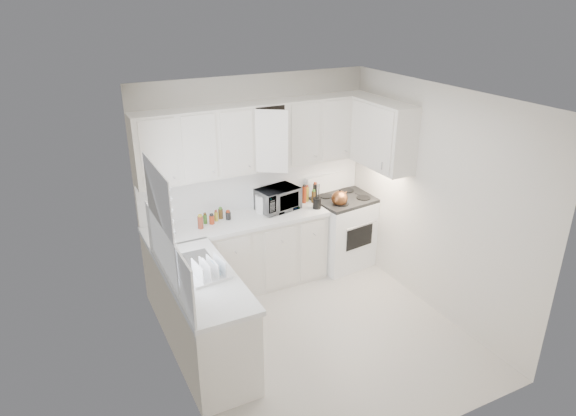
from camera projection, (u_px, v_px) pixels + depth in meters
floor at (317, 334)px, 5.63m from camera, size 3.20×3.20×0.00m
ceiling at (323, 98)px, 4.61m from camera, size 3.20×3.20×0.00m
wall_back at (256, 179)px, 6.43m from camera, size 3.00×0.00×3.00m
wall_front at (427, 310)px, 3.80m from camera, size 3.00×0.00×3.00m
wall_left at (172, 261)px, 4.50m from camera, size 0.00×3.20×3.20m
wall_right at (435, 202)px, 5.74m from camera, size 0.00×3.20×3.20m
window_blinds at (162, 220)px, 4.69m from camera, size 0.06×0.96×1.06m
lower_cabinets_back at (238, 256)px, 6.36m from camera, size 2.22×0.60×0.90m
lower_cabinets_left at (204, 320)px, 5.12m from camera, size 0.60×1.60×0.90m
countertop_back at (237, 221)px, 6.16m from camera, size 2.24×0.64×0.05m
countertop_left at (202, 279)px, 4.94m from camera, size 0.64×1.62×0.05m
backsplash_back at (256, 185)px, 6.45m from camera, size 2.98×0.02×0.55m
backsplash_left at (168, 258)px, 4.69m from camera, size 0.02×1.60×0.55m
upper_cabinets_back at (261, 168)px, 6.22m from camera, size 3.00×0.33×0.80m
upper_cabinets_right at (380, 167)px, 6.27m from camera, size 0.33×0.90×0.80m
sink at (190, 250)px, 5.17m from camera, size 0.42×0.38×0.30m
stove at (343, 221)px, 6.90m from camera, size 0.89×0.76×1.24m
tea_kettle at (340, 197)px, 6.52m from camera, size 0.31×0.29×0.24m
frying_pan at (349, 192)px, 6.97m from camera, size 0.36×0.49×0.04m
microwave at (278, 197)px, 6.37m from camera, size 0.56×0.38×0.34m
rice_cooker at (266, 201)px, 6.34m from camera, size 0.32×0.32×0.27m
paper_towel at (257, 198)px, 6.44m from camera, size 0.12×0.12×0.27m
utensil_crock at (317, 196)px, 6.40m from camera, size 0.14×0.14×0.34m
dish_rack at (208, 268)px, 4.86m from camera, size 0.42×0.33×0.21m
spice_left_0 at (197, 218)px, 6.04m from camera, size 0.06×0.06×0.13m
spice_left_1 at (205, 219)px, 6.00m from camera, size 0.06×0.06×0.13m
spice_left_2 at (209, 215)px, 6.10m from camera, size 0.06×0.06×0.13m
spice_left_3 at (217, 217)px, 6.06m from camera, size 0.06×0.06×0.13m
spice_left_4 at (221, 213)px, 6.17m from camera, size 0.06×0.06×0.13m
spice_left_5 at (229, 215)px, 6.12m from camera, size 0.06×0.06×0.13m
sauce_right_0 at (301, 194)px, 6.66m from camera, size 0.06×0.06×0.19m
sauce_right_1 at (307, 195)px, 6.63m from camera, size 0.06×0.06×0.19m
sauce_right_2 at (309, 193)px, 6.70m from camera, size 0.06×0.06×0.19m
sauce_right_3 at (315, 194)px, 6.68m from camera, size 0.06×0.06×0.19m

